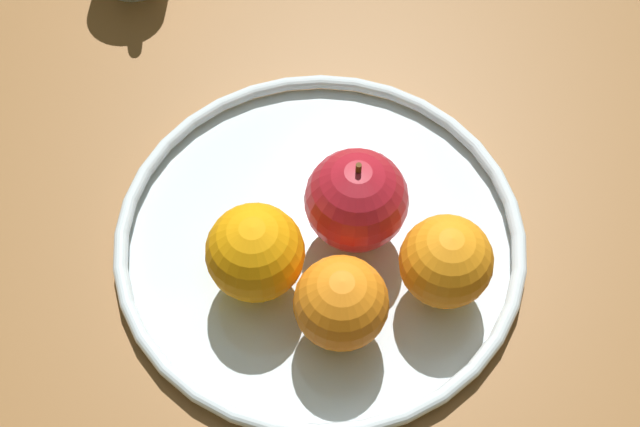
{
  "coord_description": "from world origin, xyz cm",
  "views": [
    {
      "loc": [
        34.23,
        -6.62,
        62.75
      ],
      "look_at": [
        0.0,
        0.0,
        4.8
      ],
      "focal_mm": 48.81,
      "sensor_mm": 36.0,
      "label": 1
    }
  ],
  "objects_px": {
    "orange_center": "(255,253)",
    "apple": "(357,203)",
    "orange_front_right": "(340,303)",
    "fruit_bowl": "(320,238)",
    "orange_front_left": "(446,262)"
  },
  "relations": [
    {
      "from": "apple",
      "to": "orange_center",
      "type": "relative_size",
      "value": 1.19
    },
    {
      "from": "fruit_bowl",
      "to": "orange_front_left",
      "type": "relative_size",
      "value": 4.72
    },
    {
      "from": "orange_center",
      "to": "apple",
      "type": "bearing_deg",
      "value": 107.52
    },
    {
      "from": "fruit_bowl",
      "to": "apple",
      "type": "relative_size",
      "value": 3.75
    },
    {
      "from": "fruit_bowl",
      "to": "orange_center",
      "type": "height_order",
      "value": "orange_center"
    },
    {
      "from": "fruit_bowl",
      "to": "orange_front_right",
      "type": "height_order",
      "value": "orange_front_right"
    },
    {
      "from": "fruit_bowl",
      "to": "orange_front_right",
      "type": "distance_m",
      "value": 0.09
    },
    {
      "from": "apple",
      "to": "orange_front_left",
      "type": "distance_m",
      "value": 0.08
    },
    {
      "from": "orange_front_right",
      "to": "orange_front_left",
      "type": "distance_m",
      "value": 0.09
    },
    {
      "from": "orange_center",
      "to": "orange_front_right",
      "type": "height_order",
      "value": "orange_center"
    },
    {
      "from": "apple",
      "to": "fruit_bowl",
      "type": "bearing_deg",
      "value": -95.1
    },
    {
      "from": "apple",
      "to": "orange_center",
      "type": "xyz_separation_m",
      "value": [
        0.03,
        -0.08,
        -0.0
      ]
    },
    {
      "from": "apple",
      "to": "orange_center",
      "type": "height_order",
      "value": "apple"
    },
    {
      "from": "orange_center",
      "to": "orange_front_right",
      "type": "xyz_separation_m",
      "value": [
        0.05,
        0.05,
        -0.0
      ]
    },
    {
      "from": "orange_front_right",
      "to": "fruit_bowl",
      "type": "bearing_deg",
      "value": 179.52
    }
  ]
}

